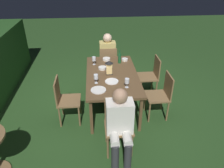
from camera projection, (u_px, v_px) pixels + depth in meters
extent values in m
plane|color=#26471E|center=(112.00, 105.00, 4.44)|extent=(16.00, 16.00, 0.00)
cube|color=brown|center=(112.00, 75.00, 4.09)|extent=(1.72, 0.97, 0.04)
cube|color=brown|center=(140.00, 115.00, 3.62)|extent=(0.05, 0.05, 0.69)
cube|color=brown|center=(127.00, 73.00, 4.98)|extent=(0.05, 0.05, 0.69)
cube|color=brown|center=(91.00, 118.00, 3.56)|extent=(0.05, 0.05, 0.69)
cube|color=brown|center=(91.00, 74.00, 4.92)|extent=(0.05, 0.05, 0.69)
cube|color=brown|center=(147.00, 77.00, 4.62)|extent=(0.42, 0.40, 0.03)
cube|color=brown|center=(157.00, 67.00, 4.52)|extent=(0.40, 0.02, 0.42)
cylinder|color=brown|center=(141.00, 90.00, 4.57)|extent=(0.03, 0.03, 0.42)
cylinder|color=brown|center=(138.00, 82.00, 4.88)|extent=(0.03, 0.03, 0.42)
cylinder|color=brown|center=(156.00, 90.00, 4.59)|extent=(0.03, 0.03, 0.42)
cylinder|color=brown|center=(152.00, 81.00, 4.90)|extent=(0.03, 0.03, 0.42)
cube|color=brown|center=(119.00, 128.00, 3.21)|extent=(0.40, 0.42, 0.03)
cube|color=brown|center=(118.00, 108.00, 3.26)|extent=(0.03, 0.40, 0.42)
cylinder|color=brown|center=(132.00, 146.00, 3.19)|extent=(0.03, 0.03, 0.42)
cylinder|color=brown|center=(108.00, 148.00, 3.16)|extent=(0.03, 0.03, 0.42)
cylinder|color=brown|center=(128.00, 131.00, 3.48)|extent=(0.03, 0.03, 0.42)
cylinder|color=brown|center=(106.00, 132.00, 3.45)|extent=(0.03, 0.03, 0.42)
cube|color=white|center=(120.00, 116.00, 3.02)|extent=(0.24, 0.38, 0.50)
sphere|color=tan|center=(120.00, 96.00, 2.85)|extent=(0.21, 0.21, 0.21)
cylinder|color=white|center=(127.00, 136.00, 3.03)|extent=(0.36, 0.13, 0.13)
cylinder|color=white|center=(114.00, 136.00, 3.01)|extent=(0.36, 0.13, 0.13)
cylinder|color=#333338|center=(128.00, 156.00, 3.01)|extent=(0.11, 0.11, 0.45)
cylinder|color=#333338|center=(115.00, 157.00, 3.00)|extent=(0.11, 0.11, 0.45)
cube|color=brown|center=(69.00, 101.00, 3.83)|extent=(0.42, 0.40, 0.03)
cube|color=brown|center=(57.00, 90.00, 3.71)|extent=(0.40, 0.03, 0.42)
cylinder|color=brown|center=(80.00, 105.00, 4.11)|extent=(0.03, 0.03, 0.42)
cylinder|color=brown|center=(79.00, 116.00, 3.80)|extent=(0.03, 0.03, 0.42)
cylinder|color=brown|center=(62.00, 105.00, 4.09)|extent=(0.03, 0.03, 0.42)
cylinder|color=brown|center=(60.00, 117.00, 3.78)|extent=(0.03, 0.03, 0.42)
cube|color=brown|center=(108.00, 63.00, 5.25)|extent=(0.40, 0.42, 0.03)
cube|color=brown|center=(108.00, 57.00, 4.97)|extent=(0.03, 0.40, 0.42)
cylinder|color=brown|center=(100.00, 68.00, 5.49)|extent=(0.03, 0.03, 0.42)
cylinder|color=brown|center=(114.00, 68.00, 5.52)|extent=(0.03, 0.03, 0.42)
cylinder|color=brown|center=(101.00, 74.00, 5.20)|extent=(0.03, 0.03, 0.42)
cylinder|color=brown|center=(116.00, 74.00, 5.23)|extent=(0.03, 0.03, 0.42)
cube|color=tan|center=(108.00, 52.00, 5.16)|extent=(0.24, 0.38, 0.50)
sphere|color=beige|center=(107.00, 38.00, 4.99)|extent=(0.21, 0.21, 0.21)
cylinder|color=tan|center=(104.00, 59.00, 5.40)|extent=(0.36, 0.13, 0.13)
cylinder|color=tan|center=(111.00, 58.00, 5.41)|extent=(0.36, 0.13, 0.13)
cylinder|color=#333338|center=(104.00, 65.00, 5.65)|extent=(0.11, 0.11, 0.45)
cylinder|color=#333338|center=(110.00, 64.00, 5.67)|extent=(0.11, 0.11, 0.45)
cube|color=brown|center=(157.00, 96.00, 3.95)|extent=(0.42, 0.40, 0.03)
cube|color=brown|center=(169.00, 85.00, 3.85)|extent=(0.40, 0.02, 0.42)
cylinder|color=brown|center=(149.00, 113.00, 3.90)|extent=(0.03, 0.03, 0.42)
cylinder|color=brown|center=(145.00, 101.00, 4.21)|extent=(0.03, 0.03, 0.42)
cylinder|color=brown|center=(167.00, 112.00, 3.92)|extent=(0.03, 0.03, 0.42)
cylinder|color=brown|center=(162.00, 100.00, 4.23)|extent=(0.03, 0.03, 0.42)
cube|color=black|center=(109.00, 73.00, 4.08)|extent=(0.12, 0.12, 0.01)
cube|color=#F9D17A|center=(109.00, 68.00, 4.03)|extent=(0.11, 0.11, 0.20)
cone|color=black|center=(109.00, 62.00, 3.97)|extent=(0.15, 0.15, 0.05)
cylinder|color=#195128|center=(120.00, 58.00, 4.47)|extent=(0.07, 0.07, 0.20)
cylinder|color=#195128|center=(120.00, 52.00, 4.40)|extent=(0.03, 0.03, 0.09)
cylinder|color=silver|center=(127.00, 87.00, 3.64)|extent=(0.06, 0.06, 0.00)
cylinder|color=silver|center=(127.00, 85.00, 3.62)|extent=(0.01, 0.01, 0.08)
cylinder|color=silver|center=(127.00, 81.00, 3.58)|extent=(0.08, 0.08, 0.08)
cylinder|color=maroon|center=(127.00, 82.00, 3.59)|extent=(0.07, 0.07, 0.03)
cylinder|color=silver|center=(96.00, 83.00, 3.77)|extent=(0.06, 0.06, 0.00)
cylinder|color=silver|center=(96.00, 81.00, 3.75)|extent=(0.01, 0.01, 0.08)
cylinder|color=silver|center=(96.00, 77.00, 3.71)|extent=(0.08, 0.08, 0.08)
cylinder|color=maroon|center=(96.00, 78.00, 3.72)|extent=(0.07, 0.07, 0.03)
cylinder|color=silver|center=(94.00, 64.00, 4.45)|extent=(0.06, 0.06, 0.00)
cylinder|color=silver|center=(94.00, 62.00, 4.43)|extent=(0.01, 0.01, 0.08)
cylinder|color=silver|center=(94.00, 59.00, 4.39)|extent=(0.08, 0.08, 0.08)
cylinder|color=maroon|center=(94.00, 60.00, 4.40)|extent=(0.07, 0.07, 0.03)
cylinder|color=white|center=(112.00, 81.00, 3.81)|extent=(0.24, 0.24, 0.01)
cylinder|color=silver|center=(98.00, 90.00, 3.56)|extent=(0.26, 0.26, 0.01)
cylinder|color=silver|center=(106.00, 59.00, 4.63)|extent=(0.16, 0.16, 0.05)
cylinder|color=#424C1E|center=(106.00, 59.00, 4.63)|extent=(0.14, 0.14, 0.01)
cylinder|color=silver|center=(102.00, 68.00, 4.25)|extent=(0.16, 0.16, 0.04)
cylinder|color=tan|center=(102.00, 68.00, 4.25)|extent=(0.13, 0.13, 0.01)
cylinder|color=silver|center=(125.00, 60.00, 4.61)|extent=(0.13, 0.13, 0.05)
cylinder|color=#477533|center=(125.00, 59.00, 4.61)|extent=(0.11, 0.11, 0.01)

